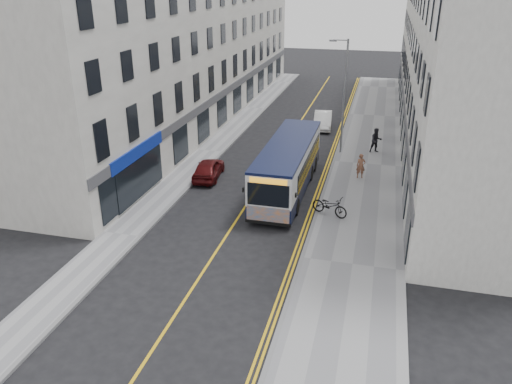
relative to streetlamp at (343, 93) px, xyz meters
The scene contains 17 objects.
ground 15.25m from the streetlamp, 106.58° to the right, with size 140.00×140.00×0.00m, color black.
pavement_east 5.20m from the streetlamp, 43.87° to the right, with size 4.50×64.00×0.12m, color gray.
pavement_west 10.33m from the streetlamp, 167.70° to the right, with size 2.00×64.00×0.12m, color gray.
kerb_east 4.76m from the streetlamp, 94.85° to the right, with size 0.18×64.00×0.13m, color slate.
kerb_west 9.45m from the streetlamp, 166.24° to the right, with size 0.18×64.00×0.13m, color slate.
road_centre_line 6.37m from the streetlamp, 154.37° to the right, with size 0.12×64.00×0.01m, color yellow.
road_dbl_yellow_inner 4.85m from the streetlamp, 107.21° to the right, with size 0.10×64.00×0.01m, color yellow.
road_dbl_yellow_outer 4.83m from the streetlamp, 101.85° to the right, with size 0.10×64.00×0.01m, color yellow.
terrace_east 10.35m from the streetlamp, 43.68° to the left, with size 6.00×46.00×13.00m, color white.
terrace_west 15.06m from the streetlamp, 152.01° to the left, with size 6.00×46.00×13.00m, color silver.
streetlamp is the anchor object (origin of this frame).
city_bus 8.45m from the streetlamp, 106.96° to the right, with size 2.41×10.32×3.00m.
bicycle 11.20m from the streetlamp, 87.26° to the right, with size 0.72×2.05×1.08m, color black.
pedestrian_near 6.11m from the streetlamp, 69.51° to the right, with size 0.56×0.37×1.54m, color brown.
pedestrian_far 4.26m from the streetlamp, 13.80° to the left, with size 0.85×0.66×1.76m, color black.
car_white 7.58m from the streetlamp, 107.81° to the left, with size 1.43×4.10×1.35m, color silver.
car_maroon 10.86m from the streetlamp, 137.96° to the right, with size 1.49×3.71×1.26m, color #4F0D0E.
Camera 1 is at (6.80, -20.63, 11.80)m, focal length 35.00 mm.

